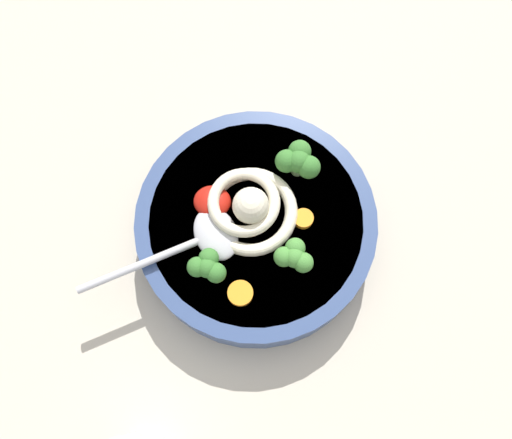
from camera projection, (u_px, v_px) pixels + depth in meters
The scene contains 10 objects.
table_slab at pixel (252, 229), 65.84cm from camera, with size 139.47×139.47×3.82cm, color #BCB29E.
soup_bowl at pixel (256, 227), 61.05cm from camera, with size 25.91×25.91×5.30cm.
noodle_pile at pixel (248, 208), 57.59cm from camera, with size 10.85×10.64×4.36cm.
soup_spoon at pixel (203, 239), 57.12cm from camera, with size 16.56×11.62×1.60cm.
chili_sauce_dollop at pixel (213, 199), 58.39cm from camera, with size 3.97×3.57×1.79cm, color #B2190F.
broccoli_floret_left at pixel (298, 161), 58.11cm from camera, with size 4.85×4.17×3.84cm.
broccoli_floret_right at pixel (294, 256), 55.29cm from camera, with size 4.06×3.49×3.21cm.
broccoli_floret_rear at pixel (207, 267), 54.98cm from camera, with size 4.03×3.47×3.19cm.
carrot_slice_extra_a at pixel (244, 294), 55.79cm from camera, with size 2.61×2.61×0.70cm, color orange.
carrot_slice_center at pixel (303, 219), 58.24cm from camera, with size 2.11×2.11×0.76cm, color orange.
Camera 1 is at (-2.81, 19.25, 64.83)cm, focal length 38.84 mm.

